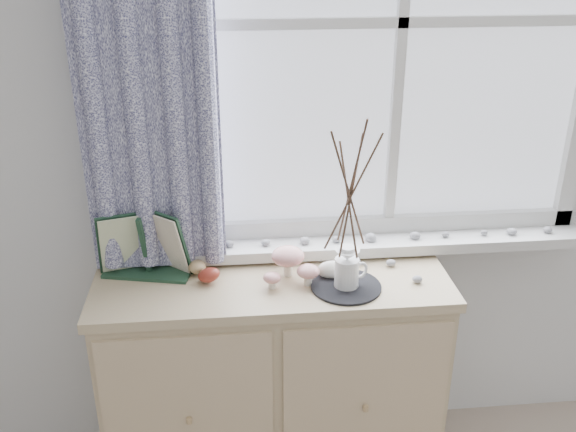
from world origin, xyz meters
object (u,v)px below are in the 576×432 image
object	(u,v)px
botanical_book	(144,248)
toadstool_cluster	(291,263)
sideboard	(273,380)
twig_pitcher	(350,190)

from	to	relation	value
botanical_book	toadstool_cluster	bearing A→B (deg)	7.54
sideboard	toadstool_cluster	size ratio (longest dim) A/B	6.40
botanical_book	sideboard	bearing A→B (deg)	7.53
sideboard	twig_pitcher	world-z (taller)	twig_pitcher
sideboard	twig_pitcher	size ratio (longest dim) A/B	1.99
botanical_book	toadstool_cluster	world-z (taller)	botanical_book
botanical_book	twig_pitcher	bearing A→B (deg)	2.43
botanical_book	twig_pitcher	size ratio (longest dim) A/B	0.56
sideboard	twig_pitcher	bearing A→B (deg)	-19.09
sideboard	botanical_book	world-z (taller)	botanical_book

